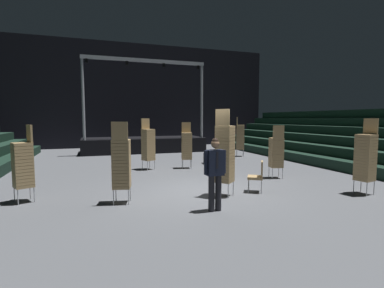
% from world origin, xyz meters
% --- Properties ---
extents(ground_plane, '(22.00, 30.00, 0.10)m').
position_xyz_m(ground_plane, '(0.00, 0.00, -0.05)').
color(ground_plane, '#515459').
extents(arena_end_wall, '(22.00, 0.30, 8.00)m').
position_xyz_m(arena_end_wall, '(0.00, 15.00, 4.00)').
color(arena_end_wall, black).
rests_on(arena_end_wall, ground_plane).
extents(bleacher_bank_right, '(4.50, 24.00, 2.70)m').
position_xyz_m(bleacher_bank_right, '(8.75, 1.00, 1.35)').
color(bleacher_bank_right, black).
rests_on(bleacher_bank_right, ground_plane).
extents(stage_riser, '(7.89, 2.93, 5.87)m').
position_xyz_m(stage_riser, '(-0.00, 11.20, 0.58)').
color(stage_riser, black).
rests_on(stage_riser, ground_plane).
extents(man_with_tie, '(0.57, 0.25, 1.76)m').
position_xyz_m(man_with_tie, '(-0.45, -1.90, 1.00)').
color(man_with_tie, black).
rests_on(man_with_tie, ground_plane).
extents(chair_stack_front_left, '(0.62, 0.62, 2.48)m').
position_xyz_m(chair_stack_front_left, '(0.36, -0.73, 1.24)').
color(chair_stack_front_left, '#B2B5BA').
rests_on(chair_stack_front_left, ground_plane).
extents(chair_stack_front_right, '(0.54, 0.54, 1.96)m').
position_xyz_m(chair_stack_front_right, '(3.24, 0.95, 0.98)').
color(chair_stack_front_right, '#B2B5BA').
rests_on(chair_stack_front_right, ground_plane).
extents(chair_stack_mid_left, '(0.58, 0.58, 2.22)m').
position_xyz_m(chair_stack_mid_left, '(-0.94, 4.30, 1.11)').
color(chair_stack_mid_left, '#B2B5BA').
rests_on(chair_stack_mid_left, ground_plane).
extents(chair_stack_mid_right, '(0.58, 0.58, 2.05)m').
position_xyz_m(chair_stack_mid_right, '(-4.94, 0.40, 1.03)').
color(chair_stack_mid_right, '#B2B5BA').
rests_on(chair_stack_mid_right, ground_plane).
extents(chair_stack_mid_centre, '(0.53, 0.53, 2.14)m').
position_xyz_m(chair_stack_mid_centre, '(-2.50, -0.52, 1.07)').
color(chair_stack_mid_centre, '#B2B5BA').
rests_on(chair_stack_mid_centre, ground_plane).
extents(chair_stack_rear_left, '(0.52, 0.52, 2.22)m').
position_xyz_m(chair_stack_rear_left, '(4.32, -1.86, 1.11)').
color(chair_stack_rear_left, '#B2B5BA').
rests_on(chair_stack_rear_left, ground_plane).
extents(chair_stack_rear_right, '(0.59, 0.59, 2.31)m').
position_xyz_m(chair_stack_rear_right, '(4.97, 6.98, 1.15)').
color(chair_stack_rear_right, '#B2B5BA').
rests_on(chair_stack_rear_right, ground_plane).
extents(chair_stack_rear_centre, '(0.52, 0.52, 2.05)m').
position_xyz_m(chair_stack_rear_centre, '(0.75, 4.07, 1.03)').
color(chair_stack_rear_centre, '#B2B5BA').
rests_on(chair_stack_rear_centre, ground_plane).
extents(equipment_road_case, '(0.99, 0.74, 0.51)m').
position_xyz_m(equipment_road_case, '(2.42, 4.95, 0.25)').
color(equipment_road_case, black).
rests_on(equipment_road_case, ground_plane).
extents(loose_chair_near_man, '(0.61, 0.61, 0.95)m').
position_xyz_m(loose_chair_near_man, '(1.48, -0.65, 0.53)').
color(loose_chair_near_man, '#B2B5BA').
rests_on(loose_chair_near_man, ground_plane).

